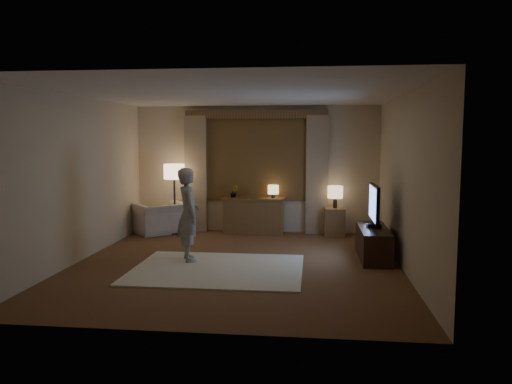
# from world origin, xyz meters

# --- Properties ---
(room) EXTENTS (5.04, 5.54, 2.64)m
(room) POSITION_xyz_m (0.00, 0.50, 1.33)
(room) COLOR brown
(room) RESTS_ON ground
(rug) EXTENTS (2.50, 2.00, 0.02)m
(rug) POSITION_xyz_m (-0.23, -0.35, 0.01)
(rug) COLOR beige
(rug) RESTS_ON floor
(sideboard) EXTENTS (1.20, 0.40, 0.70)m
(sideboard) POSITION_xyz_m (-0.03, 2.50, 0.35)
(sideboard) COLOR brown
(sideboard) RESTS_ON floor
(picture_frame) EXTENTS (0.16, 0.02, 0.20)m
(picture_frame) POSITION_xyz_m (-0.03, 2.50, 0.80)
(picture_frame) COLOR brown
(picture_frame) RESTS_ON sideboard
(plant) EXTENTS (0.16, 0.13, 0.30)m
(plant) POSITION_xyz_m (-0.43, 2.50, 0.85)
(plant) COLOR #999999
(plant) RESTS_ON sideboard
(table_lamp_sideboard) EXTENTS (0.22, 0.22, 0.30)m
(table_lamp_sideboard) POSITION_xyz_m (0.37, 2.50, 0.90)
(table_lamp_sideboard) COLOR black
(table_lamp_sideboard) RESTS_ON sideboard
(floor_lamp) EXTENTS (0.41, 0.41, 1.42)m
(floor_lamp) POSITION_xyz_m (-1.62, 2.32, 1.19)
(floor_lamp) COLOR black
(floor_lamp) RESTS_ON floor
(armchair) EXTENTS (1.29, 1.28, 0.63)m
(armchair) POSITION_xyz_m (-1.95, 2.33, 0.31)
(armchair) COLOR beige
(armchair) RESTS_ON floor
(side_table) EXTENTS (0.40, 0.40, 0.56)m
(side_table) POSITION_xyz_m (1.61, 2.45, 0.28)
(side_table) COLOR brown
(side_table) RESTS_ON floor
(table_lamp_side) EXTENTS (0.30, 0.30, 0.44)m
(table_lamp_side) POSITION_xyz_m (1.61, 2.45, 0.87)
(table_lamp_side) COLOR black
(table_lamp_side) RESTS_ON side_table
(tv_stand) EXTENTS (0.45, 1.40, 0.50)m
(tv_stand) POSITION_xyz_m (2.15, 0.64, 0.25)
(tv_stand) COLOR black
(tv_stand) RESTS_ON floor
(tv) EXTENTS (0.24, 0.97, 0.70)m
(tv) POSITION_xyz_m (2.15, 0.64, 0.88)
(tv) COLOR black
(tv) RESTS_ON tv_stand
(person) EXTENTS (0.54, 0.63, 1.47)m
(person) POSITION_xyz_m (-0.77, 0.10, 0.75)
(person) COLOR #A4A097
(person) RESTS_ON rug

